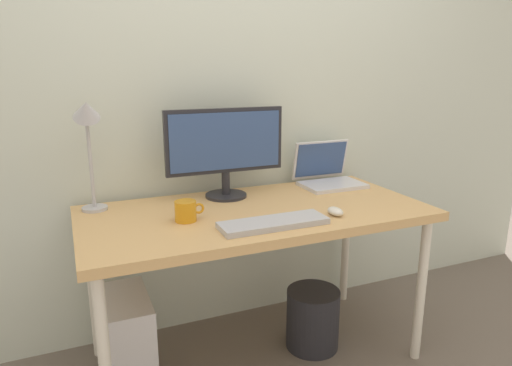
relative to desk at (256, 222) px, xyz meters
The scene contains 11 objects.
ground_plane 0.68m from the desk, ahead, with size 6.00×6.00×0.00m, color #665B51.
back_wall 0.75m from the desk, 90.00° to the left, with size 4.40×0.04×2.60m, color silver.
desk is the anchor object (origin of this frame).
monitor 0.39m from the desk, 103.61° to the left, with size 0.58×0.20×0.43m.
laptop 0.59m from the desk, 25.94° to the left, with size 0.32×0.27×0.23m.
desk_lamp 0.82m from the desk, 160.20° to the left, with size 0.11×0.16×0.51m.
keyboard 0.24m from the desk, 95.32° to the right, with size 0.44×0.14×0.02m, color #B2B2B7.
mouse 0.36m from the desk, 37.01° to the right, with size 0.06×0.09×0.03m, color silver.
coffee_mug 0.34m from the desk, behind, with size 0.12×0.09×0.09m.
computer_tower 0.75m from the desk, behind, with size 0.18×0.36×0.42m, color silver.
wastebasket 0.61m from the desk, ahead, with size 0.26×0.26×0.30m, color #232328.
Camera 1 is at (-0.75, -1.78, 1.36)m, focal length 31.97 mm.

